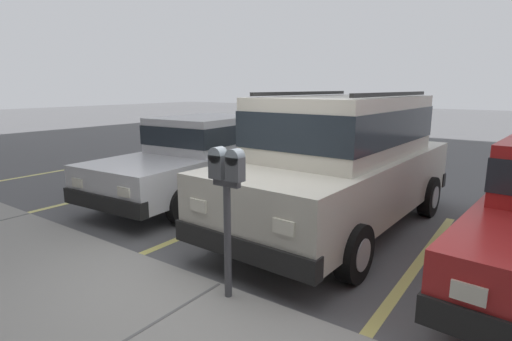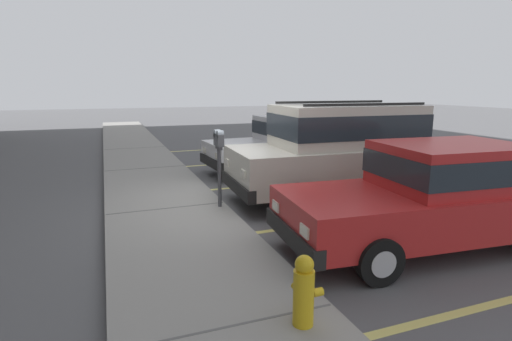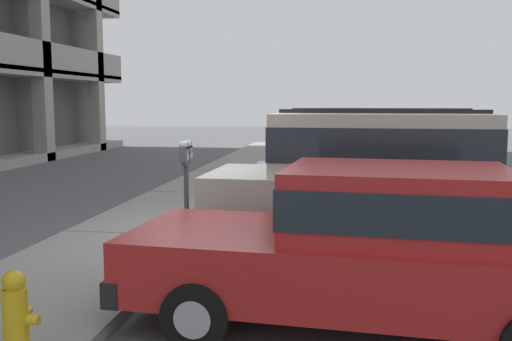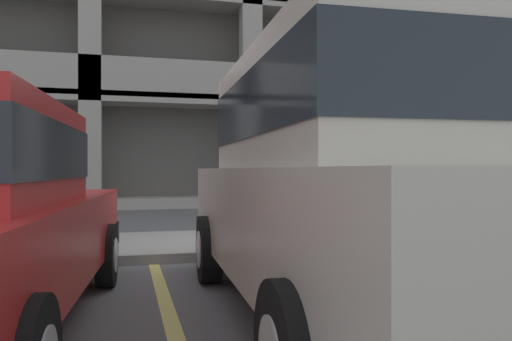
% 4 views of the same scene
% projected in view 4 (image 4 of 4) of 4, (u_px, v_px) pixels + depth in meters
% --- Properties ---
extents(ground_plane, '(80.00, 80.00, 0.10)m').
position_uv_depth(ground_plane, '(280.00, 266.00, 6.03)').
color(ground_plane, '#565659').
extents(sidewalk, '(40.00, 2.20, 0.12)m').
position_uv_depth(sidewalk, '(253.00, 242.00, 7.29)').
color(sidewalk, gray).
rests_on(sidewalk, ground_plane).
extents(parking_stall_lines, '(11.99, 4.80, 0.01)m').
position_uv_depth(parking_stall_lines, '(461.00, 279.00, 5.05)').
color(parking_stall_lines, '#DBD16B').
rests_on(parking_stall_lines, ground_plane).
extents(silver_suv, '(2.16, 4.85, 2.03)m').
position_uv_depth(silver_suv, '(355.00, 174.00, 3.68)').
color(silver_suv, beige).
rests_on(silver_suv, ground_plane).
extents(parking_meter_near, '(0.35, 0.12, 1.45)m').
position_uv_depth(parking_meter_near, '(254.00, 163.00, 6.31)').
color(parking_meter_near, '#47474C').
rests_on(parking_meter_near, sidewalk).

